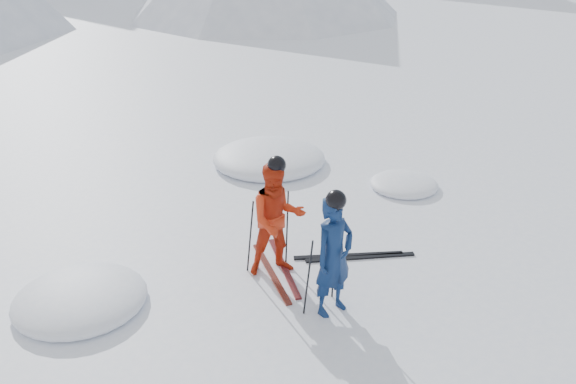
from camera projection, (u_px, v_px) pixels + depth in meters
ground at (402, 230)px, 10.16m from camera, size 160.00×160.00×0.00m
skier_blue at (334, 257)px, 7.78m from camera, size 0.61×0.41×1.65m
skier_red at (277, 219)px, 8.65m from camera, size 1.01×0.92×1.71m
pole_blue_left at (308, 278)px, 7.83m from camera, size 0.11×0.08×1.09m
pole_blue_right at (334, 261)px, 8.21m from camera, size 0.11×0.07×1.10m
pole_red_left at (250, 237)px, 8.78m from camera, size 0.12×0.09×1.14m
pole_red_right at (287, 227)px, 9.05m from camera, size 0.12×0.08×1.14m
ski_worn_left at (271, 272)px, 8.94m from camera, size 0.68×1.62×0.03m
ski_worn_right at (284, 267)px, 9.07m from camera, size 0.78×1.59×0.03m
ski_loose_a at (349, 255)px, 9.38m from camera, size 1.47×1.01×0.03m
ski_loose_b at (360, 257)px, 9.33m from camera, size 1.50×0.96×0.03m
snow_lumps at (247, 193)px, 11.50m from camera, size 7.88×4.55×0.52m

